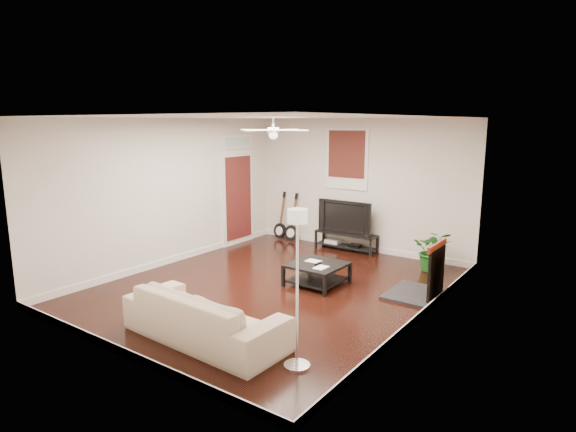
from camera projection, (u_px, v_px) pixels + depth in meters
name	position (u px, v px, depth m)	size (l,w,h in m)	color
room	(274.00, 205.00, 7.81)	(5.01, 6.01, 2.81)	black
brick_accent	(446.00, 212.00, 7.18)	(0.02, 2.20, 2.80)	#A35234
fireplace	(424.00, 269.00, 7.53)	(0.80, 1.10, 0.92)	black
window_back	(347.00, 159.00, 10.24)	(1.00, 0.06, 1.30)	#3E1A11
door_left	(238.00, 189.00, 10.76)	(0.08, 1.00, 2.50)	white
tv_stand	(346.00, 241.00, 10.35)	(1.37, 0.37, 0.38)	black
tv	(347.00, 216.00, 10.26)	(1.23, 0.16, 0.71)	black
coffee_table	(317.00, 274.00, 8.16)	(0.87, 0.87, 0.37)	black
sofa	(205.00, 315.00, 6.06)	(2.24, 0.88, 0.65)	#BBA88C
floor_lamp	(297.00, 290.00, 5.25)	(0.30, 0.30, 1.83)	silver
potted_plant	(434.00, 250.00, 8.85)	(0.71, 0.62, 0.79)	#19581A
guitar_left	(280.00, 216.00, 11.26)	(0.35, 0.25, 1.13)	black
guitar_right	(291.00, 217.00, 11.03)	(0.35, 0.25, 1.13)	black
ceiling_fan	(273.00, 130.00, 7.58)	(1.24, 1.24, 0.32)	white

